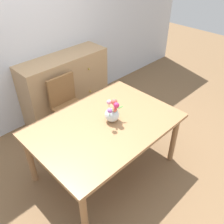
% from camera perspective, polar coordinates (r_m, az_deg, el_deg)
% --- Properties ---
extents(ground_plane, '(12.00, 12.00, 0.00)m').
position_cam_1_polar(ground_plane, '(3.22, -1.49, -13.07)').
color(ground_plane, brown).
extents(back_wall, '(7.00, 0.10, 2.80)m').
position_cam_1_polar(back_wall, '(3.61, -20.55, 17.30)').
color(back_wall, silver).
rests_on(back_wall, ground_plane).
extents(dining_table, '(1.62, 1.13, 0.75)m').
position_cam_1_polar(dining_table, '(2.75, -1.70, -3.93)').
color(dining_table, '#9E7047').
rests_on(dining_table, ground_plane).
extents(chair_far, '(0.42, 0.42, 0.90)m').
position_cam_1_polar(chair_far, '(3.48, -10.36, 2.07)').
color(chair_far, olive).
rests_on(chair_far, ground_plane).
extents(dresser, '(1.40, 0.47, 1.00)m').
position_cam_1_polar(dresser, '(3.92, -10.77, 5.90)').
color(dresser, tan).
rests_on(dresser, ground_plane).
extents(flower_vase, '(0.24, 0.21, 0.27)m').
position_cam_1_polar(flower_vase, '(2.66, 0.09, -0.06)').
color(flower_vase, silver).
rests_on(flower_vase, dining_table).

